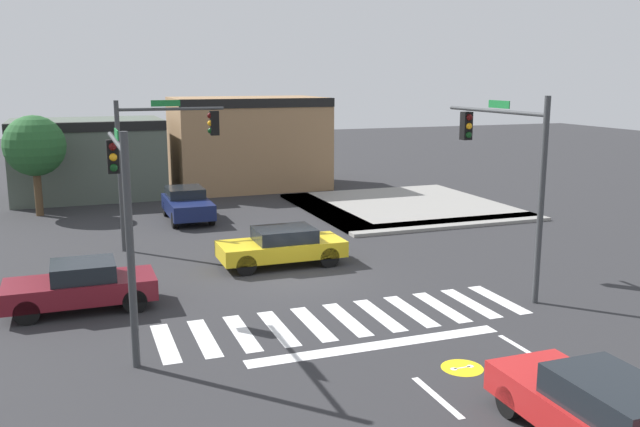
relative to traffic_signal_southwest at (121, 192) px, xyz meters
The scene contains 13 objects.
ground_plane 7.83m from the traffic_signal_southwest, 32.17° to the left, with size 120.00×120.00×0.00m, color #2B2B2D.
crosswalk_near 6.98m from the traffic_signal_southwest, ahead, with size 10.42×2.75×0.01m.
bike_detector_marking 9.34m from the traffic_signal_southwest, 33.88° to the right, with size 0.98×0.98×0.01m.
curb_corner_northeast 19.71m from the traffic_signal_southwest, 42.44° to the left, with size 10.00×10.60×0.15m.
storefront_row 23.09m from the traffic_signal_southwest, 76.79° to the left, with size 17.62×5.84×5.41m.
traffic_signal_southwest is the anchor object (origin of this frame).
traffic_signal_northwest 9.40m from the traffic_signal_southwest, 76.65° to the left, with size 4.13×0.32×5.77m.
traffic_signal_southeast 11.64m from the traffic_signal_southwest, ahead, with size 0.32×5.26×6.11m.
car_yellow 8.28m from the traffic_signal_southwest, 41.60° to the left, with size 4.43×1.86×1.36m.
car_red 11.90m from the traffic_signal_southwest, 49.44° to the right, with size 1.75×4.62×1.47m.
car_navy 14.96m from the traffic_signal_southwest, 74.71° to the left, with size 1.88×4.18×1.47m.
car_maroon 4.14m from the traffic_signal_southwest, 112.92° to the left, with size 4.19×1.80×1.42m.
roadside_tree 17.86m from the traffic_signal_southwest, 98.71° to the left, with size 2.90×2.90×4.85m.
Camera 1 is at (-6.91, -21.15, 6.64)m, focal length 38.29 mm.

